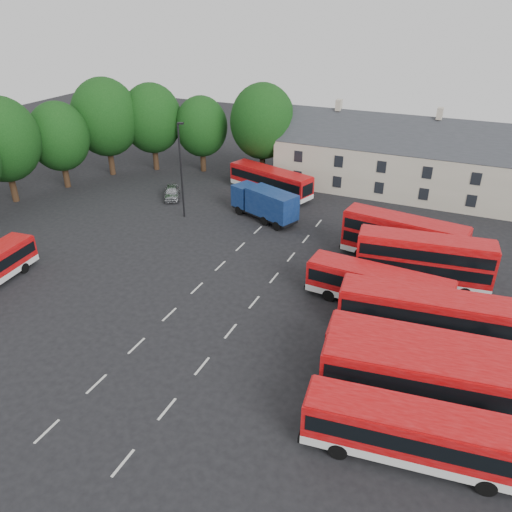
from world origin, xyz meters
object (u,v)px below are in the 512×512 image
object	(u,v)px
bus_dd_south	(424,258)
lamppost	(181,168)
silver_car	(172,192)
box_truck	(265,203)
bus_row_a	(414,431)

from	to	relation	value
bus_dd_south	lamppost	bearing A→B (deg)	163.50
silver_car	lamppost	distance (m)	7.31
bus_dd_south	box_truck	bearing A→B (deg)	150.38
silver_car	box_truck	bearing A→B (deg)	-36.38
bus_dd_south	box_truck	distance (m)	17.88
bus_row_a	silver_car	bearing A→B (deg)	133.17
box_truck	bus_dd_south	bearing A→B (deg)	-0.79
silver_car	lamppost	bearing A→B (deg)	-75.01
box_truck	lamppost	distance (m)	9.07
bus_dd_south	lamppost	size ratio (longest dim) A/B	1.07
lamppost	box_truck	bearing A→B (deg)	19.26
box_truck	lamppost	xyz separation A→B (m)	(-7.95, -2.78, 3.38)
bus_row_a	lamppost	world-z (taller)	lamppost
bus_row_a	silver_car	distance (m)	39.87
bus_row_a	bus_dd_south	size ratio (longest dim) A/B	1.05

